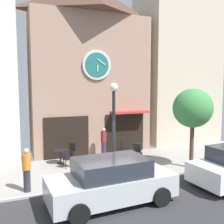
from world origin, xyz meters
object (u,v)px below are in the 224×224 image
cafe_chair_facing_street (137,150)px  cafe_table_leftmost (137,147)px  cafe_chair_curbside (72,150)px  street_tree (193,109)px  cafe_table_center_right (122,160)px  cafe_chair_under_awning (68,157)px  cafe_table_center (60,154)px  pedestrian_orange (27,169)px  cafe_chair_near_tree (139,161)px  street_lamp (114,130)px  cafe_chair_outer (123,146)px  pedestrian_maroon (104,142)px  parked_car_silver (111,181)px

cafe_chair_facing_street → cafe_table_leftmost: bearing=61.6°
cafe_chair_facing_street → cafe_chair_curbside: bearing=157.8°
street_tree → cafe_chair_curbside: bearing=145.7°
cafe_table_center_right → cafe_chair_under_awning: cafe_chair_under_awning is taller
cafe_table_center → cafe_chair_curbside: (0.69, 0.45, 0.01)m
cafe_chair_facing_street → pedestrian_orange: size_ratio=0.54×
cafe_table_center → cafe_chair_facing_street: size_ratio=0.83×
street_tree → cafe_chair_near_tree: (-2.69, 0.39, -2.37)m
street_lamp → cafe_chair_near_tree: street_lamp is taller
cafe_chair_outer → cafe_table_leftmost: bearing=-26.2°
cafe_table_center → cafe_chair_curbside: cafe_chair_curbside is taller
cafe_table_leftmost → cafe_chair_outer: cafe_chair_outer is taller
cafe_table_leftmost → pedestrian_maroon: bearing=166.0°
cafe_table_center_right → pedestrian_maroon: 2.49m
pedestrian_orange → cafe_chair_near_tree: bearing=4.3°
cafe_chair_outer → cafe_chair_curbside: same height
cafe_table_center_right → street_lamp: bearing=-135.2°
street_lamp → cafe_chair_under_awning: size_ratio=4.57×
street_lamp → cafe_chair_curbside: street_lamp is taller
street_lamp → cafe_table_center: street_lamp is taller
street_lamp → pedestrian_orange: (-3.62, -0.17, -1.23)m
cafe_table_leftmost → cafe_chair_outer: 0.82m
cafe_table_center_right → cafe_chair_curbside: 3.16m
street_tree → cafe_table_center: size_ratio=5.19×
cafe_table_center_right → cafe_chair_outer: (1.13, 2.35, 0.04)m
street_tree → cafe_table_center: (-5.81, 3.05, -2.38)m
cafe_chair_under_awning → pedestrian_orange: size_ratio=0.54×
pedestrian_maroon → cafe_table_center_right: bearing=-89.6°
street_lamp → pedestrian_orange: bearing=-177.3°
street_tree → cafe_chair_facing_street: street_tree is taller
cafe_table_leftmost → cafe_chair_curbside: 3.73m
cafe_table_leftmost → cafe_chair_outer: (-0.74, 0.36, 0.05)m
cafe_table_leftmost → cafe_chair_under_awning: size_ratio=0.80×
cafe_table_center_right → cafe_chair_near_tree: bearing=-39.9°
pedestrian_maroon → cafe_chair_under_awning: bearing=-153.4°
cafe_table_center_right → cafe_chair_under_awning: size_ratio=0.83×
cafe_chair_near_tree → cafe_chair_under_awning: 3.44m
cafe_chair_outer → cafe_chair_facing_street: size_ratio=1.00×
cafe_table_center → pedestrian_orange: bearing=-121.4°
pedestrian_maroon → cafe_table_leftmost: bearing=-14.0°
cafe_table_center → parked_car_silver: parked_car_silver is taller
street_lamp → cafe_table_leftmost: (2.59, 2.71, -1.61)m
street_tree → cafe_table_center_right: (-3.31, 0.91, -2.41)m
cafe_chair_curbside → pedestrian_maroon: pedestrian_maroon is taller
cafe_chair_under_awning → pedestrian_orange: 3.05m
cafe_chair_curbside → pedestrian_orange: bearing=-126.1°
cafe_table_center_right → cafe_chair_outer: cafe_chair_outer is taller
cafe_chair_outer → cafe_chair_near_tree: same height
street_tree → pedestrian_orange: 7.93m
cafe_chair_facing_street → cafe_chair_under_awning: same height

